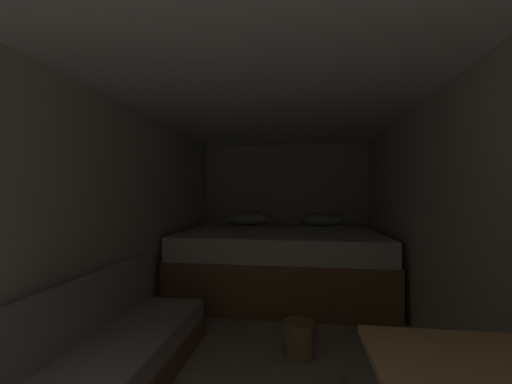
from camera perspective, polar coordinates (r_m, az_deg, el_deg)
name	(u,v)px	position (r m, az deg, el deg)	size (l,w,h in m)	color
ground_plane	(268,358)	(2.68, 2.18, -27.61)	(6.98, 6.98, 0.00)	#A39984
wall_back	(285,209)	(4.89, 5.21, -3.11)	(2.58, 0.05, 1.98)	beige
wall_left	(112,223)	(2.82, -24.48, -5.08)	(0.05, 4.98, 1.98)	beige
wall_right	(449,228)	(2.59, 31.43, -5.48)	(0.05, 4.98, 1.98)	beige
ceiling_slab	(268,90)	(2.51, 2.17, 17.85)	(2.58, 4.98, 0.05)	white
bed	(281,261)	(4.03, 4.53, -12.25)	(2.36, 1.76, 0.94)	olive
wicker_basket	(299,338)	(2.67, 7.78, -24.62)	(0.24, 0.24, 0.26)	olive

